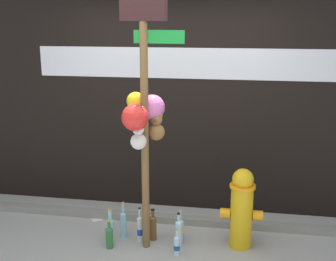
# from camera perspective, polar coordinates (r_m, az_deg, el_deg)

# --- Properties ---
(building_wall) EXTENTS (10.00, 0.21, 3.11)m
(building_wall) POSITION_cam_1_polar(r_m,az_deg,el_deg) (5.22, 0.88, 6.37)
(building_wall) COLOR black
(building_wall) RESTS_ON ground_plane
(curb_strip) EXTENTS (8.00, 0.12, 0.08)m
(curb_strip) POSITION_cam_1_polar(r_m,az_deg,el_deg) (5.15, -0.11, -11.45)
(curb_strip) COLOR gray
(curb_strip) RESTS_ON ground_plane
(memorial_post) EXTENTS (0.61, 0.58, 2.63)m
(memorial_post) POSITION_cam_1_polar(r_m,az_deg,el_deg) (4.14, -3.13, 4.12)
(memorial_post) COLOR brown
(memorial_post) RESTS_ON ground_plane
(fire_hydrant) EXTENTS (0.43, 0.26, 0.85)m
(fire_hydrant) POSITION_cam_1_polar(r_m,az_deg,el_deg) (4.55, 9.60, -9.95)
(fire_hydrant) COLOR gold
(fire_hydrant) RESTS_ON ground_plane
(bottle_0) EXTENTS (0.08, 0.08, 0.31)m
(bottle_0) POSITION_cam_1_polar(r_m,az_deg,el_deg) (4.63, -7.67, -13.56)
(bottle_0) COLOR #337038
(bottle_0) RESTS_ON ground_plane
(bottle_1) EXTENTS (0.08, 0.08, 0.37)m
(bottle_1) POSITION_cam_1_polar(r_m,az_deg,el_deg) (4.72, -7.54, -12.64)
(bottle_1) COLOR #93CCE0
(bottle_1) RESTS_ON ground_plane
(bottle_2) EXTENTS (0.06, 0.06, 0.28)m
(bottle_2) POSITION_cam_1_polar(r_m,az_deg,el_deg) (4.48, 1.15, -14.72)
(bottle_2) COLOR #B2DBEA
(bottle_2) RESTS_ON ground_plane
(bottle_3) EXTENTS (0.06, 0.06, 0.39)m
(bottle_3) POSITION_cam_1_polar(r_m,az_deg,el_deg) (4.71, -3.71, -12.68)
(bottle_3) COLOR silver
(bottle_3) RESTS_ON ground_plane
(bottle_4) EXTENTS (0.07, 0.07, 0.37)m
(bottle_4) POSITION_cam_1_polar(r_m,az_deg,el_deg) (4.61, 1.38, -13.15)
(bottle_4) COLOR #B2DBEA
(bottle_4) RESTS_ON ground_plane
(bottle_5) EXTENTS (0.07, 0.07, 0.40)m
(bottle_5) POSITION_cam_1_polar(r_m,az_deg,el_deg) (4.81, -5.85, -11.96)
(bottle_5) COLOR #93CCE0
(bottle_5) RESTS_ON ground_plane
(bottle_6) EXTENTS (0.08, 0.08, 0.35)m
(bottle_6) POSITION_cam_1_polar(r_m,az_deg,el_deg) (4.72, 1.60, -12.78)
(bottle_6) COLOR #93CCE0
(bottle_6) RESTS_ON ground_plane
(bottle_7) EXTENTS (0.08, 0.08, 0.35)m
(bottle_7) POSITION_cam_1_polar(r_m,az_deg,el_deg) (4.74, -1.99, -12.44)
(bottle_7) COLOR brown
(bottle_7) RESTS_ON ground_plane
(litter_2) EXTENTS (0.15, 0.14, 0.01)m
(litter_2) POSITION_cam_1_polar(r_m,az_deg,el_deg) (5.29, -9.25, -11.40)
(litter_2) COLOR silver
(litter_2) RESTS_ON ground_plane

